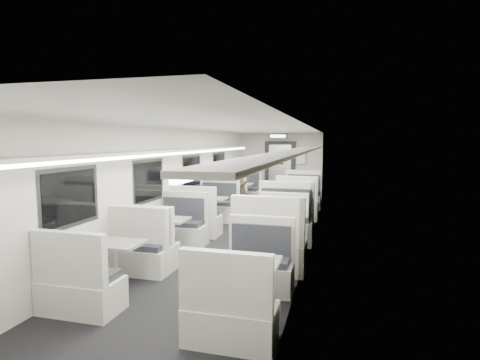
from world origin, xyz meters
The scene contains 19 objects.
room centered at (0.00, 0.00, 1.20)m, with size 3.24×12.24×2.64m.
booth_left_a centered at (-1.00, 3.72, 0.41)m, with size 1.12×2.27×1.21m.
booth_left_b centered at (-1.00, 1.01, 0.38)m, with size 1.05×2.12×1.14m.
booth_left_c centered at (-1.00, -1.34, 0.36)m, with size 0.99×2.02×1.08m.
booth_left_d centered at (-1.00, -2.96, 0.35)m, with size 0.98×1.98×1.06m.
booth_right_a centered at (1.00, 3.40, 0.40)m, with size 1.10×2.23×1.19m.
booth_right_b centered at (1.00, 0.86, 0.36)m, with size 1.00×2.03×1.08m.
booth_right_c centered at (1.00, -0.75, 0.42)m, with size 1.16×2.36×1.26m.
booth_right_d centered at (1.00, -3.19, 0.35)m, with size 0.96×1.95×1.04m.
passenger centered at (-0.63, 2.62, 0.79)m, with size 0.57×0.38×1.58m, color black.
window_a centered at (-1.49, 3.40, 1.35)m, with size 0.02×1.18×0.84m, color black.
window_b centered at (-1.49, 1.20, 1.35)m, with size 0.02×1.18×0.84m, color black.
window_c centered at (-1.49, -1.00, 1.35)m, with size 0.02×1.18×0.84m, color black.
window_d centered at (-1.49, -3.20, 1.35)m, with size 0.02×1.18×0.84m, color black.
luggage_rack_left centered at (-1.24, -0.30, 1.92)m, with size 0.46×10.40×0.09m.
luggage_rack_right centered at (1.24, -0.30, 1.92)m, with size 0.46×10.40×0.09m.
vestibule_door centered at (0.00, 5.93, 1.04)m, with size 1.10×0.13×2.10m.
exit_sign centered at (0.00, 5.44, 2.28)m, with size 0.62×0.12×0.16m.
wall_notice centered at (0.75, 5.92, 1.50)m, with size 0.32×0.02×0.40m, color white.
Camera 1 is at (2.05, -7.51, 2.12)m, focal length 28.00 mm.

